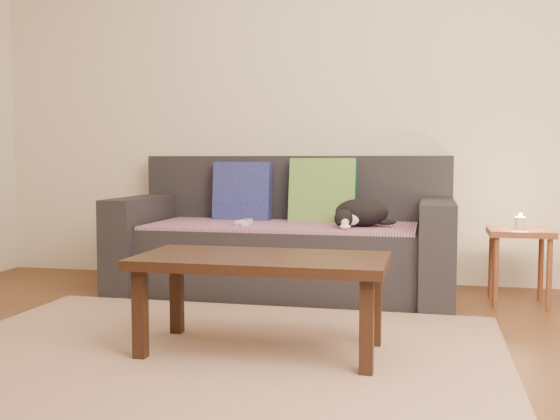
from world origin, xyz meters
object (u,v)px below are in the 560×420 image
at_px(wii_remote_a, 247,223).
at_px(coffee_table, 261,268).
at_px(sofa, 285,243).
at_px(cat, 360,213).
at_px(side_table, 520,242).
at_px(wii_remote_b, 244,222).

relative_size(wii_remote_a, coffee_table, 0.14).
bearing_deg(sofa, cat, -15.48).
xyz_separation_m(side_table, coffee_table, (-1.22, -1.28, 0.01)).
bearing_deg(side_table, sofa, 175.73).
bearing_deg(wii_remote_a, coffee_table, -166.66).
height_order(sofa, wii_remote_a, sofa).
bearing_deg(cat, side_table, -21.99).
bearing_deg(sofa, wii_remote_b, -142.99).
xyz_separation_m(wii_remote_b, coffee_table, (0.43, -1.21, -0.08)).
bearing_deg(cat, wii_remote_a, 163.36).
bearing_deg(sofa, wii_remote_a, -130.86).
bearing_deg(coffee_table, wii_remote_a, 108.78).
relative_size(sofa, coffee_table, 1.95).
bearing_deg(wii_remote_a, side_table, -91.22).
height_order(sofa, coffee_table, sofa).
xyz_separation_m(sofa, cat, (0.49, -0.14, 0.21)).
xyz_separation_m(sofa, wii_remote_a, (-0.19, -0.22, 0.15)).
bearing_deg(sofa, side_table, -4.27).
bearing_deg(cat, wii_remote_b, 158.89).
height_order(wii_remote_a, coffee_table, wii_remote_a).
relative_size(side_table, coffee_table, 0.41).
bearing_deg(wii_remote_a, cat, -88.16).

